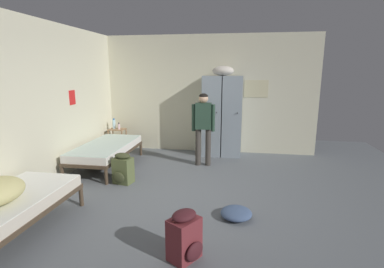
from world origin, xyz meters
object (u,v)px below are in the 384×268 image
at_px(backpack_olive, 123,169).
at_px(backpack_maroon, 185,237).
at_px(bed_left_rear, 106,149).
at_px(clothes_pile_denim, 236,213).
at_px(shelf_unit, 118,138).
at_px(bed_left_front, 5,208).
at_px(water_bottle, 114,124).
at_px(locker_bank, 222,114).
at_px(person_traveler, 203,123).
at_px(lotion_bottle, 119,126).

distance_m(backpack_olive, backpack_maroon, 2.43).
distance_m(bed_left_rear, clothes_pile_denim, 3.23).
bearing_deg(shelf_unit, bed_left_front, -86.26).
height_order(bed_left_rear, water_bottle, water_bottle).
height_order(shelf_unit, water_bottle, water_bottle).
bearing_deg(bed_left_rear, locker_bank, 28.93).
relative_size(locker_bank, water_bottle, 8.24).
distance_m(person_traveler, clothes_pile_denim, 2.45).
bearing_deg(clothes_pile_denim, backpack_olive, 154.53).
xyz_separation_m(bed_left_front, clothes_pile_denim, (2.69, 0.91, -0.31)).
xyz_separation_m(person_traveler, water_bottle, (-2.29, 0.75, -0.23)).
bearing_deg(person_traveler, lotion_bottle, 162.24).
bearing_deg(shelf_unit, locker_bank, 2.71).
bearing_deg(person_traveler, bed_left_rear, -167.85).
relative_size(bed_left_front, water_bottle, 7.56).
relative_size(backpack_maroon, clothes_pile_denim, 1.26).
distance_m(person_traveler, water_bottle, 2.42).
bearing_deg(clothes_pile_denim, bed_left_front, -161.28).
bearing_deg(locker_bank, water_bottle, -177.81).
height_order(bed_left_front, lotion_bottle, lotion_bottle).
relative_size(backpack_olive, backpack_maroon, 1.00).
height_order(shelf_unit, clothes_pile_denim, shelf_unit).
bearing_deg(backpack_maroon, lotion_bottle, 121.36).
relative_size(backpack_olive, clothes_pile_denim, 1.26).
bearing_deg(clothes_pile_denim, lotion_bottle, 135.02).
relative_size(person_traveler, backpack_maroon, 2.75).
distance_m(bed_left_front, water_bottle, 3.87).
distance_m(locker_bank, person_traveler, 0.91).
bearing_deg(person_traveler, backpack_olive, -136.19).
relative_size(locker_bank, lotion_bottle, 12.62).
height_order(backpack_olive, clothes_pile_denim, backpack_olive).
bearing_deg(locker_bank, backpack_olive, -127.88).
relative_size(shelf_unit, backpack_olive, 1.04).
height_order(person_traveler, backpack_olive, person_traveler).
bearing_deg(person_traveler, backpack_maroon, -86.39).
relative_size(shelf_unit, clothes_pile_denim, 1.31).
xyz_separation_m(bed_left_front, lotion_bottle, (-0.18, 3.78, 0.26)).
distance_m(bed_left_front, person_traveler, 3.71).
distance_m(shelf_unit, bed_left_rear, 1.18).
height_order(bed_left_rear, lotion_bottle, lotion_bottle).
height_order(water_bottle, backpack_olive, water_bottle).
bearing_deg(backpack_maroon, person_traveler, 93.61).
distance_m(person_traveler, backpack_maroon, 3.23).
bearing_deg(person_traveler, water_bottle, 161.97).
xyz_separation_m(locker_bank, water_bottle, (-2.63, -0.10, -0.29)).
bearing_deg(water_bottle, locker_bank, 2.19).
relative_size(bed_left_front, lotion_bottle, 11.59).
bearing_deg(backpack_olive, bed_left_rear, 130.40).
relative_size(water_bottle, clothes_pile_denim, 0.58).
distance_m(lotion_bottle, backpack_olive, 2.14).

